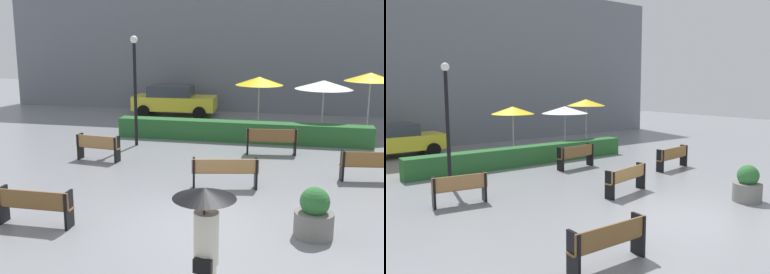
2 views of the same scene
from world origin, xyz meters
TOP-DOWN VIEW (x-y plane):
  - ground_plane at (0.00, 0.00)m, footprint 60.00×60.00m
  - bench_mid_center at (0.43, 2.51)m, footprint 1.82×0.70m
  - bench_near_left at (-3.25, -0.90)m, footprint 1.71×0.37m
  - bench_far_right at (4.47, 4.10)m, footprint 1.89×0.59m
  - bench_far_left at (-4.14, 4.47)m, footprint 1.54×0.52m
  - bench_back_row at (1.44, 6.55)m, footprint 1.79×0.58m
  - pedestrian_with_umbrella at (1.01, -3.21)m, footprint 0.94×0.94m
  - planter_pot at (2.70, -0.13)m, footprint 0.82×0.82m
  - lamp_post at (-3.63, 6.85)m, footprint 0.28×0.28m
  - patio_umbrella_yellow at (0.64, 10.53)m, footprint 2.03×2.03m
  - patio_umbrella_white at (3.28, 10.05)m, footprint 2.32×2.32m
  - patio_umbrella_yellow_far at (5.14, 10.74)m, footprint 2.09×2.09m
  - hedge_strip at (0.14, 8.40)m, footprint 9.90×0.70m
  - building_facade at (0.00, 16.00)m, footprint 28.00×1.20m
  - parked_car at (-3.94, 13.57)m, footprint 4.26×2.10m

SIDE VIEW (x-z plane):
  - ground_plane at x=0.00m, z-range 0.00..0.00m
  - hedge_strip at x=0.14m, z-range 0.00..0.78m
  - planter_pot at x=2.70m, z-range -0.07..1.00m
  - bench_near_left at x=-3.25m, z-range 0.08..0.91m
  - bench_far_left at x=-4.14m, z-range 0.08..0.94m
  - bench_mid_center at x=0.43m, z-range 0.09..0.94m
  - bench_far_right at x=4.47m, z-range 0.09..0.97m
  - bench_back_row at x=1.44m, z-range 0.08..1.01m
  - parked_car at x=-3.94m, z-range 0.03..1.60m
  - pedestrian_with_umbrella at x=1.01m, z-range 0.28..2.25m
  - patio_umbrella_white at x=3.28m, z-range 0.97..3.28m
  - patio_umbrella_yellow at x=0.64m, z-range 1.00..3.36m
  - patio_umbrella_yellow_far at x=5.14m, z-range 1.12..3.72m
  - lamp_post at x=-3.63m, z-range 0.45..4.53m
  - building_facade at x=0.00m, z-range 0.00..9.19m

